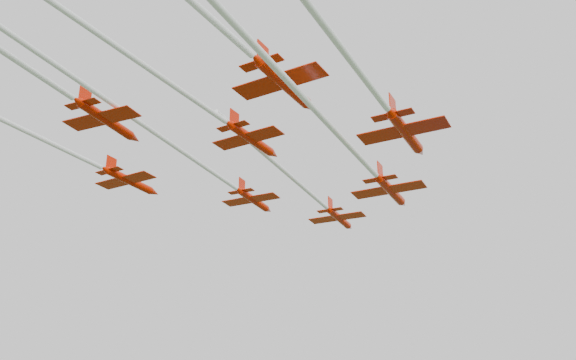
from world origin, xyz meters
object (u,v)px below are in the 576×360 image
Objects in this scene: jet_lead at (318,200)px; jet_row2_right at (348,145)px; jet_row2_left at (187,155)px; jet_row3_left at (71,153)px; jet_row3_right at (375,92)px; jet_row3_mid at (157,74)px.

jet_lead is 24.62m from jet_row2_right.
jet_row2_left is 1.33× the size of jet_row3_left.
jet_row3_right is (38.75, 6.32, -1.60)m from jet_row3_left.
jet_row3_left is 0.99× the size of jet_row3_right.
jet_lead is at bearing 72.41° from jet_row2_left.
jet_row2_left is 20.33m from jet_row2_right.
jet_row3_left is at bearing 159.31° from jet_row3_mid.
jet_lead is 0.70× the size of jet_row3_mid.
jet_row2_right is (19.24, 6.38, -1.55)m from jet_row2_left.
jet_row3_mid reaches higher than jet_row3_right.
jet_lead reaches higher than jet_row3_left.
jet_row2_right is at bearing 60.91° from jet_row3_mid.
jet_lead is at bearing 121.93° from jet_row2_right.
jet_lead is 0.94× the size of jet_row3_left.
jet_row3_mid reaches higher than jet_row3_left.
jet_row2_left is at bearing -170.98° from jet_row2_right.
jet_row3_left is at bearing -179.17° from jet_row3_right.
jet_row2_left is 27.61m from jet_row3_right.
jet_row3_left is (-14.40, -33.53, -1.00)m from jet_lead.
jet_row3_left is (-30.54, -15.13, 1.61)m from jet_row2_right.
jet_row2_left is 0.99× the size of jet_row3_mid.
jet_row2_right is 23.16m from jet_row3_mid.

